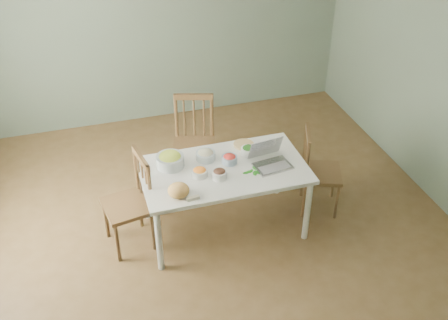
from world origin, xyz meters
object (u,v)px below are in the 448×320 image
object	(u,v)px
dining_table	(224,199)
chair_right	(322,171)
chair_left	(126,204)
chair_far	(194,145)
laptop	(273,157)
bowl_squash	(170,159)
bread_boule	(179,190)

from	to	relation	value
dining_table	chair_right	xyz separation A→B (m)	(1.07, 0.03, 0.10)
dining_table	chair_left	bearing A→B (deg)	177.41
chair_far	laptop	size ratio (longest dim) A/B	3.01
bowl_squash	laptop	world-z (taller)	laptop
dining_table	bowl_squash	distance (m)	0.69
chair_far	bowl_squash	distance (m)	0.81
dining_table	chair_left	xyz separation A→B (m)	(-0.96, 0.04, 0.13)
dining_table	chair_right	distance (m)	1.08
chair_far	bread_boule	distance (m)	1.22
dining_table	bowl_squash	xyz separation A→B (m)	(-0.48, 0.19, 0.45)
laptop	chair_far	bearing A→B (deg)	113.20
chair_left	laptop	xyz separation A→B (m)	(1.42, -0.15, 0.36)
bowl_squash	dining_table	bearing A→B (deg)	-21.27
chair_far	laptop	xyz separation A→B (m)	(0.56, -0.93, 0.34)
dining_table	bread_boule	world-z (taller)	bread_boule
chair_left	laptop	bearing A→B (deg)	73.79
chair_far	chair_right	bearing A→B (deg)	-18.30
dining_table	bread_boule	bearing A→B (deg)	-150.62
chair_left	bowl_squash	size ratio (longest dim) A/B	3.72
chair_right	laptop	xyz separation A→B (m)	(-0.61, -0.13, 0.39)
chair_left	bread_boule	xyz separation A→B (m)	(0.45, -0.33, 0.31)
laptop	bowl_squash	bearing A→B (deg)	155.13
bread_boule	chair_far	bearing A→B (deg)	69.75
laptop	bread_boule	bearing A→B (deg)	-177.01
chair_far	chair_left	distance (m)	1.17
chair_left	chair_far	bearing A→B (deg)	122.05
dining_table	chair_far	world-z (taller)	chair_far
chair_right	bread_boule	xyz separation A→B (m)	(-1.58, -0.31, 0.34)
bowl_squash	chair_left	bearing A→B (deg)	-162.96
chair_right	laptop	size ratio (longest dim) A/B	2.72
chair_left	bread_boule	world-z (taller)	chair_left
dining_table	chair_right	bearing A→B (deg)	1.52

